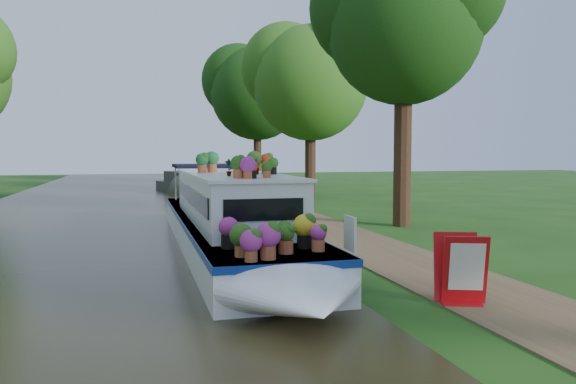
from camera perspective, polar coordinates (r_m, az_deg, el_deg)
The scene contains 12 objects.
ground at distance 14.11m, azimuth 3.03°, elevation -5.54°, with size 100.00×100.00×0.00m, color #1A4210.
canal_water at distance 13.53m, azimuth -22.05°, elevation -6.21°, with size 10.00×100.00×0.02m, color black.
towpath at distance 14.53m, azimuth 7.55°, elevation -5.23°, with size 2.20×100.00×0.03m, color brown.
plant_boat at distance 13.04m, azimuth -5.79°, elevation -2.57°, with size 2.29×13.52×2.22m.
tree_near_overhang at distance 18.69m, azimuth 11.62°, elevation 17.12°, with size 5.52×5.28×8.99m.
tree_near_mid at distance 29.93m, azimuth 2.23°, elevation 11.90°, with size 6.90×6.60×9.40m.
tree_near_far at distance 40.46m, azimuth -3.19°, elevation 10.71°, with size 7.59×7.26×10.30m.
second_boat at distance 33.43m, azimuth -10.65°, elevation 0.80°, with size 2.89×6.52×1.21m.
sandwich_board at distance 9.10m, azimuth 17.16°, elevation -7.77°, with size 0.72×0.74×1.07m.
pedestrian_pink at distance 37.56m, azimuth -6.04°, elevation 1.84°, with size 0.64×0.42×1.77m, color #DC5A8A.
pedestrian_dark at distance 32.01m, azimuth -3.98°, elevation 1.63°, with size 0.95×0.74×1.95m, color black.
verge_plant at distance 13.10m, azimuth 1.69°, elevation -5.33°, with size 0.39×0.34×0.43m, color #315F1C.
Camera 1 is at (-4.34, -13.22, 2.35)m, focal length 35.00 mm.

